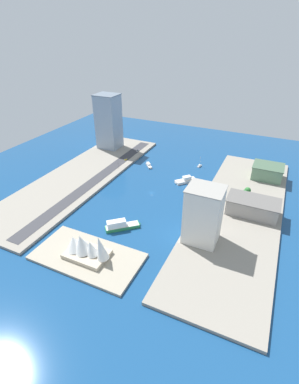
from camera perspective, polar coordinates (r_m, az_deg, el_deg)
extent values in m
plane|color=navy|center=(279.06, 0.43, -0.20)|extent=(440.00, 440.00, 0.00)
cube|color=gray|center=(260.45, 17.46, -3.98)|extent=(70.00, 240.00, 2.43)
cube|color=gray|center=(318.21, -13.43, 3.29)|extent=(70.00, 240.00, 2.43)
cube|color=#A89E89|center=(211.24, -12.37, -12.56)|extent=(77.27, 40.02, 2.00)
cube|color=#38383D|center=(305.95, -10.31, 2.77)|extent=(12.61, 228.00, 0.15)
cube|color=#999EA3|center=(331.79, -0.11, 5.29)|extent=(12.28, 13.30, 1.78)
cone|color=#999EA3|center=(325.25, 0.25, 4.74)|extent=(2.27, 2.27, 1.61)
cube|color=white|center=(332.94, -0.22, 5.72)|extent=(6.90, 7.30, 1.79)
cube|color=beige|center=(331.38, -0.11, 5.43)|extent=(11.79, 12.76, 0.10)
cube|color=#2D8C4C|center=(233.05, -5.46, -6.98)|extent=(25.49, 23.71, 2.78)
cone|color=#2D8C4C|center=(235.41, -1.96, -6.39)|extent=(3.53, 3.53, 2.50)
cube|color=white|center=(230.01, -6.67, -6.36)|extent=(15.17, 14.36, 5.37)
cube|color=beige|center=(232.17, -5.47, -6.70)|extent=(24.47, 22.76, 0.10)
cube|color=silver|center=(300.57, 7.29, 2.24)|extent=(21.04, 22.25, 2.62)
cone|color=silver|center=(295.20, 5.25, 1.81)|extent=(3.33, 3.33, 2.36)
cube|color=white|center=(299.60, 7.52, 2.82)|extent=(9.46, 9.75, 3.77)
cube|color=beige|center=(299.93, 7.30, 2.47)|extent=(20.20, 21.36, 0.10)
cube|color=white|center=(336.66, 10.01, 5.14)|extent=(3.83, 7.48, 1.28)
cone|color=white|center=(339.89, 10.32, 5.37)|extent=(1.35, 1.35, 1.15)
cube|color=white|center=(335.49, 9.97, 5.30)|extent=(2.51, 3.16, 1.31)
cube|color=beige|center=(336.37, 10.02, 5.25)|extent=(3.68, 7.19, 0.10)
cylinder|color=silver|center=(334.34, 10.14, 6.13)|extent=(0.24, 0.24, 11.28)
cube|color=gray|center=(257.86, 20.00, -2.81)|extent=(41.71, 22.98, 12.90)
cube|color=slate|center=(254.35, 20.27, -1.52)|extent=(43.38, 23.90, 0.80)
cube|color=slate|center=(323.75, 22.62, 3.75)|extent=(29.46, 24.89, 13.62)
cube|color=#47624A|center=(320.83, 22.87, 4.89)|extent=(30.64, 25.89, 0.80)
cube|color=silver|center=(208.80, 10.72, -4.66)|extent=(24.80, 21.51, 43.81)
cube|color=#9D9992|center=(196.94, 11.33, 0.65)|extent=(25.79, 22.37, 0.80)
cube|color=#8C9EB2|center=(375.02, -8.22, 13.75)|extent=(27.11, 24.25, 66.87)
cube|color=slate|center=(366.75, -8.63, 18.81)|extent=(28.20, 25.22, 0.80)
cylinder|color=black|center=(345.72, -4.75, 6.63)|extent=(0.25, 0.64, 0.64)
cylinder|color=black|center=(345.01, -4.53, 6.59)|extent=(0.25, 0.64, 0.64)
cylinder|color=black|center=(343.26, -5.01, 6.44)|extent=(0.25, 0.64, 0.64)
cylinder|color=black|center=(342.54, -4.79, 6.40)|extent=(0.25, 0.64, 0.64)
cube|color=yellow|center=(344.01, -4.77, 6.56)|extent=(1.78, 4.50, 0.80)
cube|color=#262D38|center=(343.57, -4.80, 6.65)|extent=(1.55, 2.52, 0.51)
cylinder|color=black|center=(369.72, -2.40, 8.36)|extent=(0.26, 0.64, 0.64)
cylinder|color=black|center=(369.01, -2.16, 8.32)|extent=(0.26, 0.64, 0.64)
cylinder|color=black|center=(366.88, -2.64, 8.17)|extent=(0.26, 0.64, 0.64)
cylinder|color=black|center=(366.16, -2.40, 8.13)|extent=(0.26, 0.64, 0.64)
cube|color=white|center=(367.83, -2.40, 8.29)|extent=(2.03, 4.96, 0.79)
cube|color=#262D38|center=(367.35, -2.42, 8.38)|extent=(1.75, 2.79, 0.64)
cylinder|color=black|center=(323.52, -6.31, 5.24)|extent=(0.18, 0.18, 5.50)
cube|color=black|center=(322.15, -6.34, 5.76)|extent=(0.36, 0.36, 1.00)
sphere|color=red|center=(322.00, -6.34, 5.81)|extent=(0.24, 0.24, 0.24)
sphere|color=yellow|center=(322.15, -6.34, 5.76)|extent=(0.24, 0.24, 0.24)
sphere|color=green|center=(322.30, -6.34, 5.70)|extent=(0.24, 0.24, 0.24)
cube|color=#BCAD93|center=(209.56, -12.44, -12.06)|extent=(30.51, 20.35, 3.00)
cone|color=white|center=(196.69, -9.79, -11.01)|extent=(11.04, 8.48, 18.84)
cone|color=white|center=(202.73, -11.62, -11.02)|extent=(10.53, 8.71, 12.36)
cone|color=white|center=(206.04, -13.49, -10.08)|extent=(14.80, 12.73, 15.18)
cone|color=white|center=(210.60, -14.89, -9.86)|extent=(14.88, 13.50, 11.85)
cylinder|color=brown|center=(286.35, 19.01, -0.31)|extent=(0.50, 0.50, 2.61)
sphere|color=#2D7233|center=(284.57, 19.13, 0.32)|extent=(5.95, 5.95, 5.95)
cylinder|color=brown|center=(279.95, 18.45, -0.80)|extent=(0.50, 0.50, 3.92)
sphere|color=#2D7233|center=(277.96, 18.59, -0.09)|extent=(5.19, 5.19, 5.19)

